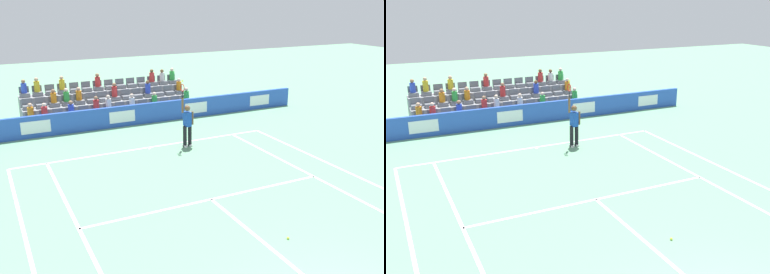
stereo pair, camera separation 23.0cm
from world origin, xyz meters
TOP-DOWN VIEW (x-y plane):
  - line_baseline at (0.00, -11.89)m, footprint 10.97×0.10m
  - line_service at (0.00, -6.40)m, footprint 8.23×0.10m
  - line_centre_service at (0.00, -3.20)m, footprint 0.10×6.40m
  - line_singles_sideline_left at (4.12, -5.95)m, footprint 0.10×11.89m
  - line_singles_sideline_right at (-4.12, -5.95)m, footprint 0.10×11.89m
  - line_doubles_sideline_left at (5.49, -5.95)m, footprint 0.10×11.89m
  - line_doubles_sideline_right at (-5.49, -5.95)m, footprint 0.10×11.89m
  - line_centre_mark at (0.00, -11.79)m, footprint 0.10×0.20m
  - sponsor_barrier at (-0.00, -15.46)m, footprint 20.01×0.22m
  - tennis_player at (-1.54, -11.31)m, footprint 0.53×0.38m
  - stadium_stand at (0.01, -17.76)m, footprint 8.68×2.85m
  - loose_tennis_ball at (-0.66, -3.44)m, footprint 0.07×0.07m

SIDE VIEW (x-z plane):
  - line_baseline at x=0.00m, z-range 0.00..0.01m
  - line_service at x=0.00m, z-range 0.00..0.01m
  - line_centre_service at x=0.00m, z-range 0.00..0.01m
  - line_singles_sideline_left at x=4.12m, z-range 0.00..0.01m
  - line_singles_sideline_right at x=-4.12m, z-range 0.00..0.01m
  - line_doubles_sideline_left at x=5.49m, z-range 0.00..0.01m
  - line_doubles_sideline_right at x=-5.49m, z-range 0.00..0.01m
  - line_centre_mark at x=0.00m, z-range 0.00..0.01m
  - loose_tennis_ball at x=-0.66m, z-range 0.00..0.07m
  - sponsor_barrier at x=0.00m, z-range 0.00..1.00m
  - stadium_stand at x=0.01m, z-range -0.53..1.66m
  - tennis_player at x=-1.54m, z-range -0.43..2.42m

